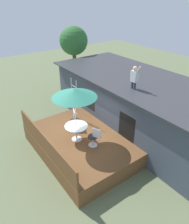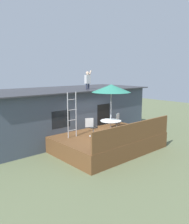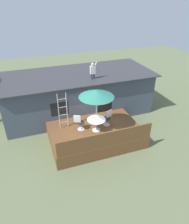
{
  "view_description": "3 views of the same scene",
  "coord_description": "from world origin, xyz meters",
  "px_view_note": "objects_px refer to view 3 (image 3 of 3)",
  "views": [
    {
      "loc": [
        6.87,
        -4.26,
        6.69
      ],
      "look_at": [
        -0.45,
        1.08,
        1.59
      ],
      "focal_mm": 33.88,
      "sensor_mm": 36.0,
      "label": 1
    },
    {
      "loc": [
        -8.02,
        -8.17,
        3.97
      ],
      "look_at": [
        0.21,
        1.19,
        1.76
      ],
      "focal_mm": 36.95,
      "sensor_mm": 36.0,
      "label": 2
    },
    {
      "loc": [
        -3.4,
        -9.55,
        7.76
      ],
      "look_at": [
        0.16,
        0.47,
        1.59
      ],
      "focal_mm": 33.31,
      "sensor_mm": 36.0,
      "label": 3
    }
  ],
  "objects_px": {
    "step_ladder": "(63,111)",
    "person_figure": "(93,70)",
    "patio_umbrella": "(96,94)",
    "patio_chair_left": "(79,123)",
    "patio_chair_right": "(108,118)",
    "patio_table": "(96,122)"
  },
  "relations": [
    {
      "from": "patio_umbrella",
      "to": "patio_chair_right",
      "type": "distance_m",
      "value": 2.11
    },
    {
      "from": "patio_umbrella",
      "to": "person_figure",
      "type": "relative_size",
      "value": 2.29
    },
    {
      "from": "person_figure",
      "to": "patio_chair_left",
      "type": "height_order",
      "value": "person_figure"
    },
    {
      "from": "person_figure",
      "to": "step_ladder",
      "type": "bearing_deg",
      "value": -144.53
    },
    {
      "from": "person_figure",
      "to": "patio_chair_right",
      "type": "height_order",
      "value": "person_figure"
    },
    {
      "from": "person_figure",
      "to": "patio_table",
      "type": "bearing_deg",
      "value": -105.27
    },
    {
      "from": "patio_table",
      "to": "step_ladder",
      "type": "relative_size",
      "value": 0.47
    },
    {
      "from": "patio_umbrella",
      "to": "patio_chair_left",
      "type": "height_order",
      "value": "patio_umbrella"
    },
    {
      "from": "step_ladder",
      "to": "patio_chair_left",
      "type": "distance_m",
      "value": 1.16
    },
    {
      "from": "patio_umbrella",
      "to": "patio_chair_left",
      "type": "relative_size",
      "value": 2.76
    },
    {
      "from": "patio_umbrella",
      "to": "patio_chair_right",
      "type": "xyz_separation_m",
      "value": [
        0.85,
        0.38,
        -1.89
      ]
    },
    {
      "from": "patio_umbrella",
      "to": "patio_chair_right",
      "type": "bearing_deg",
      "value": 23.9
    },
    {
      "from": "step_ladder",
      "to": "person_figure",
      "type": "height_order",
      "value": "person_figure"
    },
    {
      "from": "patio_table",
      "to": "patio_umbrella",
      "type": "relative_size",
      "value": 0.41
    },
    {
      "from": "patio_umbrella",
      "to": "person_figure",
      "type": "distance_m",
      "value": 2.79
    },
    {
      "from": "step_ladder",
      "to": "person_figure",
      "type": "relative_size",
      "value": 1.98
    },
    {
      "from": "patio_table",
      "to": "person_figure",
      "type": "relative_size",
      "value": 0.94
    },
    {
      "from": "patio_table",
      "to": "patio_umbrella",
      "type": "distance_m",
      "value": 1.76
    },
    {
      "from": "step_ladder",
      "to": "person_figure",
      "type": "xyz_separation_m",
      "value": [
        2.41,
        1.72,
        1.62
      ]
    },
    {
      "from": "patio_umbrella",
      "to": "person_figure",
      "type": "bearing_deg",
      "value": 74.73
    },
    {
      "from": "person_figure",
      "to": "patio_chair_right",
      "type": "xyz_separation_m",
      "value": [
        0.12,
        -2.29,
        -2.26
      ]
    },
    {
      "from": "patio_umbrella",
      "to": "patio_table",
      "type": "bearing_deg",
      "value": 180.0
    }
  ]
}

